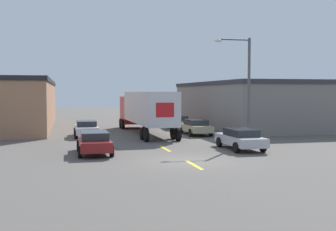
{
  "coord_description": "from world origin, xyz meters",
  "views": [
    {
      "loc": [
        -6.26,
        -21.45,
        3.66
      ],
      "look_at": [
        0.74,
        7.31,
        2.04
      ],
      "focal_mm": 45.0,
      "sensor_mm": 36.0,
      "label": 1
    }
  ],
  "objects": [
    {
      "name": "warehouse_right",
      "position": [
        13.86,
        20.65,
        2.4
      ],
      "size": [
        12.49,
        21.02,
        4.79
      ],
      "color": "slate",
      "rests_on": "ground_plane"
    },
    {
      "name": "parked_car_right_mid",
      "position": [
        4.63,
        13.19,
        0.72
      ],
      "size": [
        1.99,
        4.66,
        1.34
      ],
      "color": "tan",
      "rests_on": "ground_plane"
    },
    {
      "name": "road_centerline",
      "position": [
        0.0,
        5.05,
        0.0
      ],
      "size": [
        0.2,
        15.47,
        0.01
      ],
      "color": "yellow",
      "rests_on": "ground_plane"
    },
    {
      "name": "parked_car_right_far",
      "position": [
        4.63,
        19.35,
        0.72
      ],
      "size": [
        1.99,
        4.66,
        1.34
      ],
      "color": "#2D5B38",
      "rests_on": "ground_plane"
    },
    {
      "name": "parked_car_left_near",
      "position": [
        -4.63,
        3.85,
        0.72
      ],
      "size": [
        1.99,
        4.66,
        1.34
      ],
      "color": "maroon",
      "rests_on": "ground_plane"
    },
    {
      "name": "parked_car_right_near",
      "position": [
        4.63,
        3.58,
        0.72
      ],
      "size": [
        1.99,
        4.66,
        1.34
      ],
      "color": "#B2B2B7",
      "rests_on": "ground_plane"
    },
    {
      "name": "semi_truck",
      "position": [
        0.63,
        15.57,
        2.24
      ],
      "size": [
        3.01,
        14.74,
        3.72
      ],
      "rotation": [
        0.0,
        0.0,
        0.02
      ],
      "color": "#B21919",
      "rests_on": "ground_plane"
    },
    {
      "name": "parked_car_left_far",
      "position": [
        -4.63,
        13.9,
        0.72
      ],
      "size": [
        1.99,
        4.66,
        1.34
      ],
      "color": "silver",
      "rests_on": "ground_plane"
    },
    {
      "name": "ground_plane",
      "position": [
        0.0,
        0.0,
        0.0
      ],
      "size": [
        160.0,
        160.0,
        0.0
      ],
      "primitive_type": "plane",
      "color": "#56514C"
    },
    {
      "name": "street_lamp",
      "position": [
        6.25,
        6.66,
        4.44
      ],
      "size": [
        2.74,
        0.32,
        7.57
      ],
      "color": "#4C4C51",
      "rests_on": "ground_plane"
    }
  ]
}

